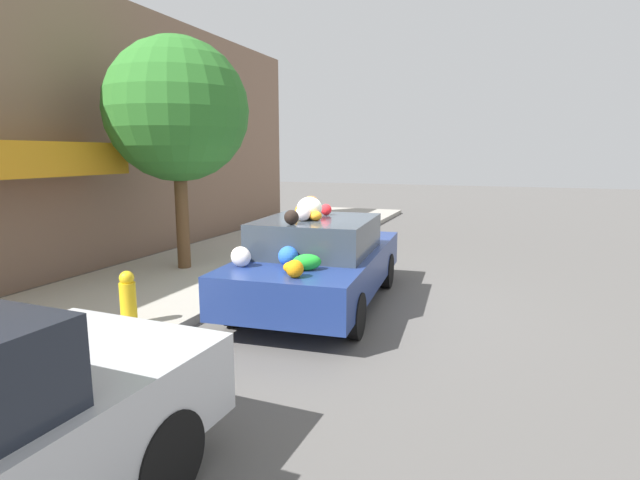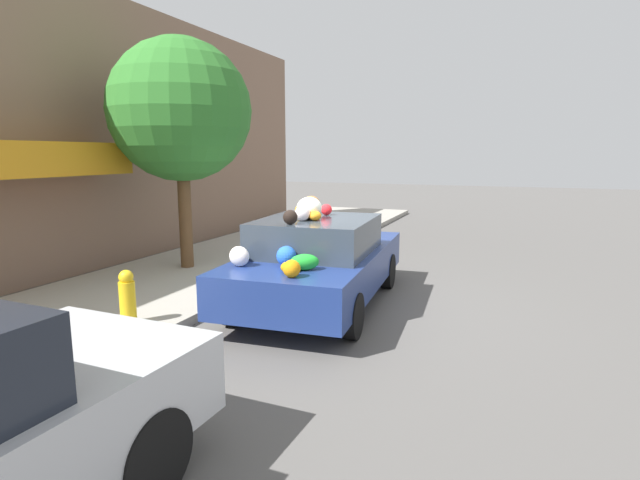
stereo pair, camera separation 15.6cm
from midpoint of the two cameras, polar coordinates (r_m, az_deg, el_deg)
name	(u,v)px [view 2 (the right image)]	position (r m, az deg, el deg)	size (l,w,h in m)	color
ground_plane	(313,303)	(7.71, -0.23, -7.22)	(60.00, 60.00, 0.00)	#565451
sidewalk_curb	(169,282)	(9.02, -16.37, -4.64)	(24.00, 3.20, 0.13)	#9E998E
building_facade	(57,132)	(10.21, -27.45, 10.89)	(18.00, 1.20, 5.35)	#846651
street_tree	(180,111)	(9.64, -15.21, 14.04)	(2.57, 2.57, 4.18)	brown
fire_hydrant	(127,297)	(6.73, -20.53, -6.17)	(0.20, 0.20, 0.70)	gold
art_car	(319,259)	(7.46, 0.50, -2.17)	(4.15, 2.08, 1.65)	navy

